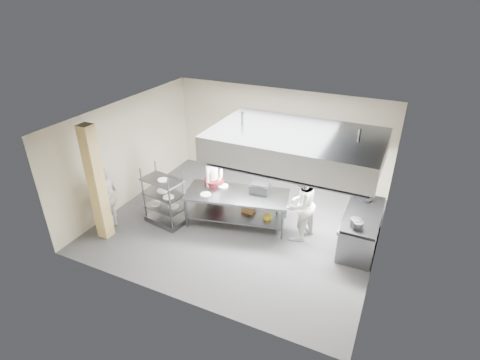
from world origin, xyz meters
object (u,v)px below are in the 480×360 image
at_px(island, 237,208).
at_px(cooking_range, 361,229).
at_px(chef_head, 214,182).
at_px(griddle, 260,188).
at_px(pass_rack, 164,196).
at_px(stockpot, 356,222).
at_px(chef_plating, 108,199).
at_px(chef_line, 300,204).

distance_m(island, cooking_range, 3.19).
bearing_deg(island, cooking_range, -4.87).
xyz_separation_m(cooking_range, chef_head, (-3.99, -0.20, 0.53)).
bearing_deg(griddle, chef_head, 176.04).
xyz_separation_m(island, griddle, (0.51, 0.32, 0.57)).
height_order(island, cooking_range, island).
bearing_deg(cooking_range, island, -171.70).
bearing_deg(pass_rack, stockpot, 16.50).
bearing_deg(stockpot, cooking_range, 80.17).
height_order(chef_plating, stockpot, chef_plating).
bearing_deg(cooking_range, stockpot, -99.83).
xyz_separation_m(pass_rack, stockpot, (4.82, 0.62, 0.19)).
height_order(island, chef_plating, chef_plating).
bearing_deg(cooking_range, pass_rack, -165.85).
relative_size(pass_rack, chef_line, 0.82).
relative_size(island, chef_line, 1.38).
bearing_deg(island, pass_rack, -169.33).
relative_size(island, stockpot, 10.78).
bearing_deg(chef_head, island, -93.12).
xyz_separation_m(chef_plating, stockpot, (5.97, 1.43, 0.11)).
xyz_separation_m(island, pass_rack, (-1.77, -0.78, 0.34)).
bearing_deg(chef_plating, griddle, 94.90).
distance_m(chef_head, chef_line, 2.52).
relative_size(pass_rack, chef_plating, 0.91).
distance_m(pass_rack, cooking_range, 5.10).
xyz_separation_m(pass_rack, cooking_range, (4.93, 1.24, -0.38)).
height_order(chef_head, stockpot, chef_head).
bearing_deg(stockpot, pass_rack, -172.71).
bearing_deg(chef_line, chef_plating, -48.90).
bearing_deg(griddle, pass_rack, -160.87).
bearing_deg(chef_plating, chef_head, 107.29).
distance_m(chef_head, griddle, 1.35).
relative_size(pass_rack, chef_head, 0.84).
height_order(cooking_range, chef_plating, chef_plating).
xyz_separation_m(pass_rack, chef_line, (3.45, 0.86, 0.17)).
bearing_deg(chef_line, island, -66.20).
xyz_separation_m(pass_rack, chef_head, (0.94, 1.04, 0.15)).
distance_m(cooking_range, chef_line, 1.62).
bearing_deg(cooking_range, griddle, -177.00).
relative_size(chef_plating, griddle, 3.59).
bearing_deg(griddle, stockpot, -17.56).
xyz_separation_m(cooking_range, chef_line, (-1.48, -0.38, 0.55)).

